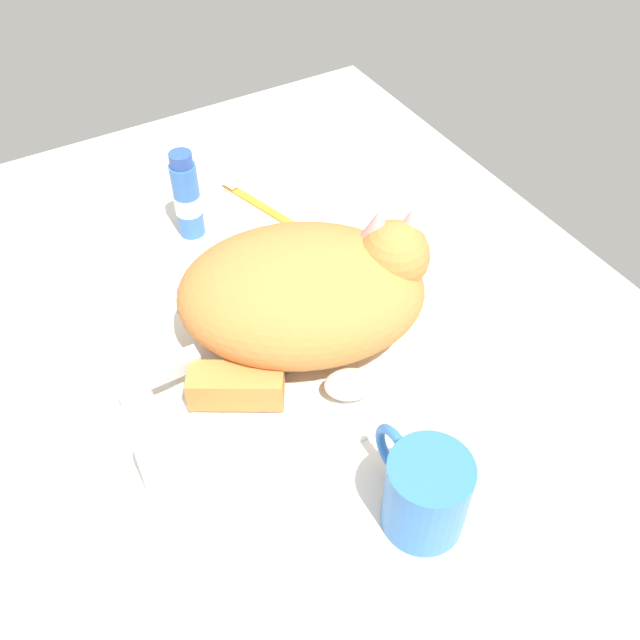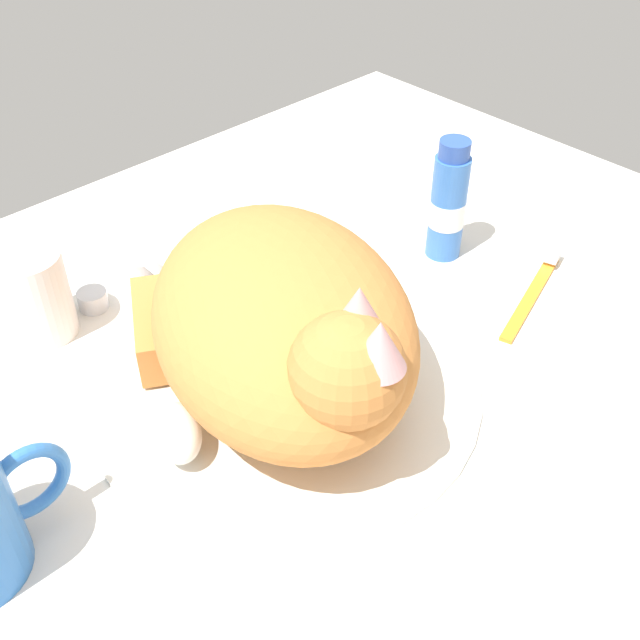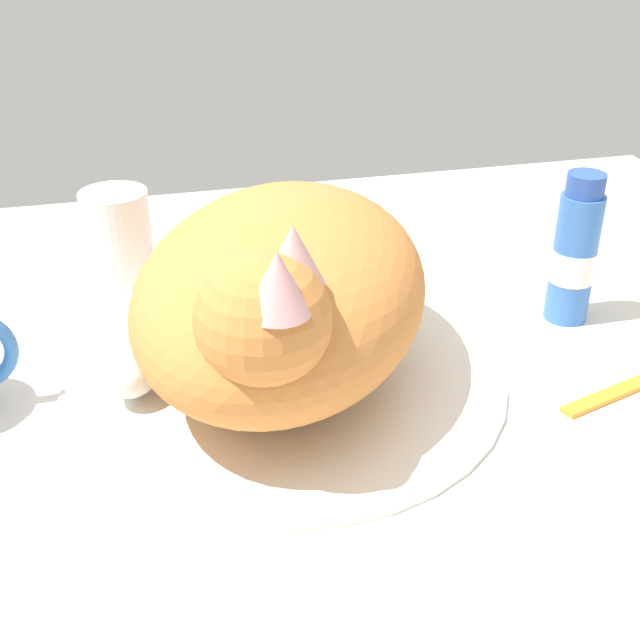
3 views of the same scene
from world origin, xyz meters
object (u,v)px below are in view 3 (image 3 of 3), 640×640
(rinse_cup, at_px, (118,235))
(toothpaste_bottle, at_px, (574,254))
(cat, at_px, (278,294))
(faucet, at_px, (242,249))

(rinse_cup, distance_m, toothpaste_bottle, 0.40)
(cat, relative_size, toothpaste_bottle, 2.66)
(rinse_cup, bearing_deg, faucet, -6.14)
(faucet, relative_size, cat, 0.44)
(faucet, height_order, rinse_cup, rinse_cup)
(cat, height_order, toothpaste_bottle, cat)
(toothpaste_bottle, bearing_deg, rinse_cup, 154.80)
(faucet, bearing_deg, toothpaste_bottle, -32.26)
(faucet, height_order, toothpaste_bottle, toothpaste_bottle)
(cat, xyz_separation_m, toothpaste_bottle, (0.25, 0.04, -0.02))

